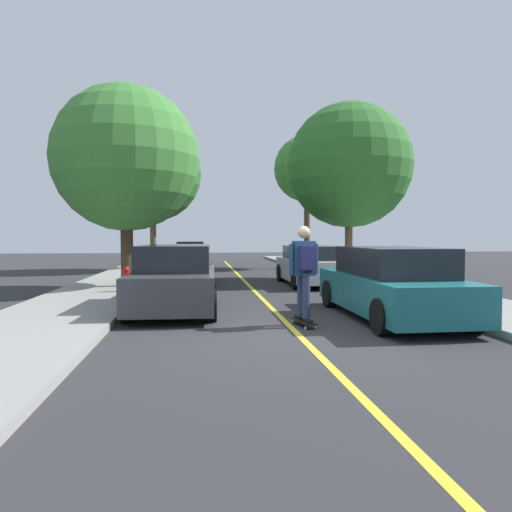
# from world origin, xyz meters

# --- Properties ---
(ground) EXTENTS (80.00, 80.00, 0.00)m
(ground) POSITION_xyz_m (0.00, 0.00, 0.00)
(ground) COLOR #2D2D30
(sidewalk_left) EXTENTS (2.56, 56.00, 0.14)m
(sidewalk_left) POSITION_xyz_m (-4.57, 0.00, 0.07)
(sidewalk_left) COLOR gray
(sidewalk_left) RESTS_ON ground
(center_line) EXTENTS (0.12, 39.20, 0.01)m
(center_line) POSITION_xyz_m (0.00, 4.00, 0.00)
(center_line) COLOR gold
(center_line) RESTS_ON ground
(parked_car_left_nearest) EXTENTS (1.96, 4.06, 1.49)m
(parked_car_left_nearest) POSITION_xyz_m (-2.23, 2.65, 0.72)
(parked_car_left_nearest) COLOR #38383D
(parked_car_left_nearest) RESTS_ON ground
(parked_car_left_near) EXTENTS (1.99, 4.72, 1.29)m
(parked_car_left_near) POSITION_xyz_m (-2.23, 8.70, 0.64)
(parked_car_left_near) COLOR navy
(parked_car_left_near) RESTS_ON ground
(parked_car_left_far) EXTENTS (1.98, 4.37, 1.28)m
(parked_car_left_far) POSITION_xyz_m (-2.23, 15.69, 0.64)
(parked_car_left_far) COLOR maroon
(parked_car_left_far) RESTS_ON ground
(parked_car_left_farthest) EXTENTS (1.89, 4.32, 1.36)m
(parked_car_left_farthest) POSITION_xyz_m (-2.23, 21.05, 0.68)
(parked_car_left_farthest) COLOR #196066
(parked_car_left_farthest) RESTS_ON ground
(parked_car_right_nearest) EXTENTS (1.89, 4.62, 1.47)m
(parked_car_right_nearest) POSITION_xyz_m (2.23, 1.20, 0.71)
(parked_car_right_nearest) COLOR #196066
(parked_car_right_nearest) RESTS_ON ground
(parked_car_right_near) EXTENTS (2.00, 4.19, 1.35)m
(parked_car_right_near) POSITION_xyz_m (2.23, 7.95, 0.67)
(parked_car_right_near) COLOR #B7B7BC
(parked_car_right_near) RESTS_ON ground
(street_tree_left_nearest) EXTENTS (4.50, 4.50, 6.20)m
(street_tree_left_nearest) POSITION_xyz_m (-3.93, 6.97, 4.09)
(street_tree_left_nearest) COLOR #3D2D1E
(street_tree_left_nearest) RESTS_ON sidewalk_left
(street_tree_left_near) EXTENTS (4.72, 4.72, 6.99)m
(street_tree_left_near) POSITION_xyz_m (-3.93, 15.33, 4.76)
(street_tree_left_near) COLOR brown
(street_tree_left_near) RESTS_ON sidewalk_left
(street_tree_right_nearest) EXTENTS (4.67, 4.67, 6.55)m
(street_tree_right_nearest) POSITION_xyz_m (3.93, 9.18, 4.35)
(street_tree_right_nearest) COLOR brown
(street_tree_right_nearest) RESTS_ON sidewalk_right
(street_tree_right_near) EXTENTS (3.48, 3.48, 6.82)m
(street_tree_right_near) POSITION_xyz_m (3.93, 16.13, 5.19)
(street_tree_right_near) COLOR #4C3823
(street_tree_right_near) RESTS_ON sidewalk_right
(fire_hydrant) EXTENTS (0.20, 0.20, 0.70)m
(fire_hydrant) POSITION_xyz_m (-3.73, 5.48, 0.49)
(fire_hydrant) COLOR #B2140F
(fire_hydrant) RESTS_ON sidewalk_left
(skateboard) EXTENTS (0.35, 0.86, 0.10)m
(skateboard) POSITION_xyz_m (0.26, 0.61, 0.09)
(skateboard) COLOR black
(skateboard) RESTS_ON ground
(skateboarder) EXTENTS (0.59, 0.71, 1.78)m
(skateboarder) POSITION_xyz_m (0.27, 0.57, 1.12)
(skateboarder) COLOR black
(skateboarder) RESTS_ON skateboard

